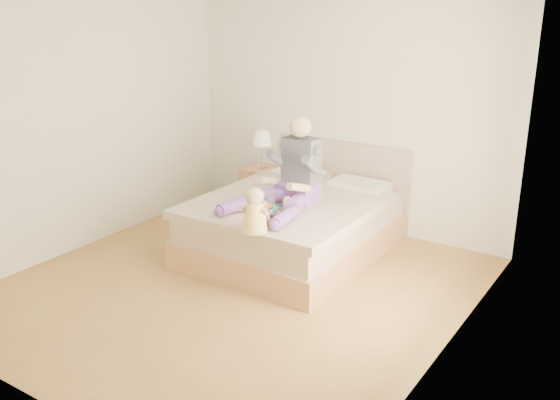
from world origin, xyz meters
The scene contains 7 objects.
room centered at (0.08, 0.01, 1.51)m, with size 4.02×4.22×2.71m.
bed centered at (0.00, 1.08, 0.32)m, with size 1.70×2.18×1.00m.
nightstand centered at (-1.00, 1.88, 0.29)m, with size 0.50×0.45×0.57m.
lamp centered at (-1.00, 1.87, 0.92)m, with size 0.22×0.22×0.46m.
adult centered at (0.07, 0.84, 0.87)m, with size 0.77×1.08×0.90m.
tray centered at (0.06, 0.50, 0.64)m, with size 0.55×0.46×0.14m.
baby centered at (0.21, 0.04, 0.78)m, with size 0.28×0.37×0.41m.
Camera 1 is at (3.28, -4.18, 2.65)m, focal length 40.00 mm.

